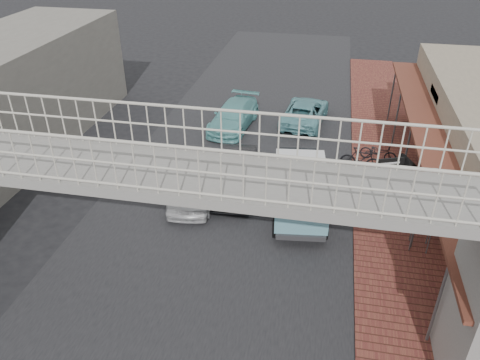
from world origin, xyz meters
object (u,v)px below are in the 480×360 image
at_px(angkot_van, 300,186).
at_px(motorcycle_near, 379,152).
at_px(dark_sedan, 235,174).
at_px(angkot_curb, 305,112).
at_px(street_clock, 433,184).
at_px(arrow_sign, 407,167).
at_px(angkot_far, 234,116).
at_px(white_hatchback, 194,182).
at_px(motorcycle_far, 361,160).

xyz_separation_m(angkot_van, motorcycle_near, (3.17, 4.83, -0.76)).
height_order(dark_sedan, angkot_curb, dark_sedan).
distance_m(dark_sedan, motorcycle_near, 6.86).
height_order(street_clock, arrow_sign, street_clock).
height_order(angkot_far, motorcycle_near, angkot_far).
bearing_deg(dark_sedan, angkot_van, -31.54).
xyz_separation_m(dark_sedan, angkot_far, (-1.32, 6.02, -0.07)).
bearing_deg(white_hatchback, angkot_curb, 58.53).
height_order(angkot_far, arrow_sign, arrow_sign).
height_order(white_hatchback, street_clock, street_clock).
distance_m(dark_sedan, angkot_far, 6.16).
bearing_deg(angkot_curb, dark_sedan, 79.59).
bearing_deg(motorcycle_far, white_hatchback, 125.13).
height_order(angkot_curb, motorcycle_far, angkot_curb).
distance_m(white_hatchback, angkot_van, 4.27).
bearing_deg(white_hatchback, arrow_sign, -7.18).
xyz_separation_m(angkot_van, arrow_sign, (3.66, 0.37, 0.97)).
distance_m(white_hatchback, street_clock, 8.79).
distance_m(angkot_van, motorcycle_near, 5.82).
xyz_separation_m(dark_sedan, angkot_curb, (2.28, 7.36, -0.10)).
height_order(dark_sedan, motorcycle_far, dark_sedan).
xyz_separation_m(motorcycle_near, motorcycle_far, (-0.81, -1.08, 0.11)).
distance_m(angkot_van, arrow_sign, 3.80).
bearing_deg(arrow_sign, motorcycle_near, 75.45).
relative_size(white_hatchback, angkot_curb, 0.93).
bearing_deg(arrow_sign, white_hatchback, 158.99).
distance_m(white_hatchback, angkot_far, 6.93).
bearing_deg(motorcycle_near, angkot_far, 86.79).
height_order(white_hatchback, motorcycle_far, white_hatchback).
xyz_separation_m(white_hatchback, angkot_far, (0.17, 6.93, -0.06)).
bearing_deg(motorcycle_near, arrow_sign, -157.81).
bearing_deg(white_hatchback, motorcycle_far, 20.05).
height_order(angkot_far, angkot_van, angkot_van).
bearing_deg(angkot_far, white_hatchback, -84.89).
xyz_separation_m(street_clock, arrow_sign, (-0.55, 1.62, -0.35)).
relative_size(angkot_far, motorcycle_near, 2.69).
distance_m(dark_sedan, angkot_curb, 7.70).
relative_size(dark_sedan, angkot_van, 1.00).
height_order(motorcycle_near, arrow_sign, arrow_sign).
bearing_deg(street_clock, angkot_van, 170.79).
bearing_deg(motorcycle_far, dark_sedan, 123.75).
bearing_deg(arrow_sign, angkot_van, 165.03).
distance_m(motorcycle_near, arrow_sign, 4.81).
bearing_deg(angkot_curb, white_hatchback, 72.30).
bearing_deg(angkot_van, white_hatchback, 167.63).
bearing_deg(angkot_far, arrow_sign, -35.60).
height_order(angkot_far, street_clock, street_clock).
xyz_separation_m(angkot_curb, motorcycle_far, (2.80, -4.92, 0.03)).
height_order(angkot_curb, arrow_sign, arrow_sign).
height_order(motorcycle_near, street_clock, street_clock).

